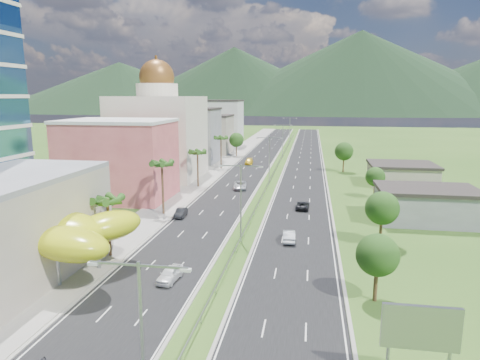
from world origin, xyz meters
The scene contains 35 objects.
ground centered at (0.00, 0.00, 0.00)m, with size 500.00×500.00×0.00m, color #2D5119.
road_left centered at (-7.50, 90.00, 0.02)m, with size 11.00×260.00×0.04m, color black.
road_right centered at (7.50, 90.00, 0.02)m, with size 11.00×260.00×0.04m, color black.
sidewalk_left centered at (-17.00, 90.00, 0.06)m, with size 7.00×260.00×0.12m, color gray.
median_guardrail centered at (0.00, 71.99, 0.62)m, with size 0.10×216.06×0.76m.
streetlight_median_a centered at (0.00, -25.00, 6.75)m, with size 6.04×0.25×11.00m.
streetlight_median_b centered at (0.00, 10.00, 6.75)m, with size 6.04×0.25×11.00m.
streetlight_median_c centered at (0.00, 50.00, 6.75)m, with size 6.04×0.25×11.00m.
streetlight_median_d centered at (0.00, 95.00, 6.75)m, with size 6.04×0.25×11.00m.
streetlight_median_e centered at (0.00, 140.00, 6.75)m, with size 6.04×0.25×11.00m.
lime_canopy centered at (-20.00, -4.00, 4.99)m, with size 18.00×15.00×7.40m.
pink_shophouse centered at (-28.00, 32.00, 7.50)m, with size 20.00×15.00×15.00m, color #C24F55.
domed_building centered at (-28.00, 55.00, 11.35)m, with size 20.00×20.00×28.70m.
midrise_grey centered at (-27.00, 80.00, 8.00)m, with size 16.00×15.00×16.00m, color gray.
midrise_beige centered at (-27.00, 102.00, 6.50)m, with size 16.00×15.00×13.00m, color #A09384.
midrise_white centered at (-27.00, 125.00, 9.00)m, with size 16.00×15.00×18.00m, color silver.
billboard centered at (17.00, -18.00, 4.42)m, with size 5.20×0.35×6.20m.
shed_near centered at (28.00, 25.00, 2.50)m, with size 15.00×10.00×5.00m, color gray.
shed_far centered at (30.00, 55.00, 2.20)m, with size 14.00×12.00×4.40m, color #A09384.
palm_tree_b centered at (-15.50, 2.00, 7.06)m, with size 3.60×3.60×8.10m.
palm_tree_c centered at (-15.50, 22.00, 8.50)m, with size 3.60×3.60×9.60m.
palm_tree_d centered at (-15.50, 45.00, 7.54)m, with size 3.60×3.60×8.60m.
palm_tree_e centered at (-15.50, 70.00, 8.31)m, with size 3.60×3.60×9.40m.
leafy_tree_lfar centered at (-15.50, 95.00, 5.58)m, with size 4.90×4.90×8.05m.
leafy_tree_ra centered at (16.00, -5.00, 4.78)m, with size 4.20×4.20×6.90m.
leafy_tree_rb centered at (19.00, 12.00, 5.18)m, with size 4.55×4.55×7.47m.
leafy_tree_rc centered at (22.00, 40.00, 4.37)m, with size 3.85×3.85×6.33m.
leafy_tree_rd centered at (18.00, 70.00, 5.58)m, with size 4.90×4.90×8.05m.
mountain_ridge centered at (60.00, 450.00, 0.00)m, with size 860.00×140.00×90.00m, color black, non-canonical shape.
car_white_near_left centered at (-5.63, -3.86, 0.80)m, with size 1.79×4.44×1.51m, color white.
car_dark_left centered at (-12.02, 20.83, 0.74)m, with size 1.49×4.26×1.41m, color black.
car_silver_mid_left centered at (-5.81, 44.17, 0.85)m, with size 2.70×5.86×1.63m, color #B6B9BF.
car_yellow_far_left centered at (-8.87, 78.99, 0.83)m, with size 2.22×5.45×1.58m, color gold.
car_silver_right centered at (6.62, 11.44, 0.83)m, with size 1.67×4.78×1.57m, color #B4B6BC.
car_dark_far_right centered at (8.11, 29.33, 0.71)m, with size 2.23×4.84×1.35m, color black.
Camera 1 is at (9.25, -46.13, 20.02)m, focal length 32.00 mm.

